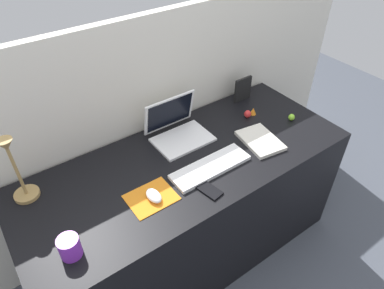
{
  "coord_description": "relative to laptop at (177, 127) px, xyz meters",
  "views": [
    {
      "loc": [
        -0.74,
        -1.07,
        1.91
      ],
      "look_at": [
        0.03,
        0.0,
        0.83
      ],
      "focal_mm": 32.75,
      "sensor_mm": 36.0,
      "label": 1
    }
  ],
  "objects": [
    {
      "name": "ground_plane",
      "position": [
        -0.07,
        -0.2,
        -0.79
      ],
      "size": [
        6.0,
        6.0,
        0.0
      ],
      "primitive_type": "plane",
      "color": "#474C56"
    },
    {
      "name": "back_wall",
      "position": [
        -0.07,
        0.19,
        -0.12
      ],
      "size": [
        2.91,
        0.05,
        1.35
      ],
      "primitive_type": "cube",
      "color": "silver",
      "rests_on": "ground_plane"
    },
    {
      "name": "desk",
      "position": [
        -0.07,
        -0.2,
        -0.42
      ],
      "size": [
        1.71,
        0.69,
        0.74
      ],
      "primitive_type": "cube",
      "color": "black",
      "rests_on": "ground_plane"
    },
    {
      "name": "laptop",
      "position": [
        0.0,
        0.0,
        0.0
      ],
      "size": [
        0.3,
        0.26,
        0.21
      ],
      "color": "white",
      "rests_on": "desk"
    },
    {
      "name": "keyboard",
      "position": [
        -0.01,
        -0.31,
        -0.04
      ],
      "size": [
        0.41,
        0.13,
        0.02
      ],
      "primitive_type": "cube",
      "color": "white",
      "rests_on": "desk"
    },
    {
      "name": "mousepad",
      "position": [
        -0.34,
        -0.31,
        -0.05
      ],
      "size": [
        0.21,
        0.17,
        0.0
      ],
      "primitive_type": "cube",
      "color": "orange",
      "rests_on": "desk"
    },
    {
      "name": "mouse",
      "position": [
        -0.34,
        -0.32,
        -0.03
      ],
      "size": [
        0.06,
        0.1,
        0.03
      ],
      "primitive_type": "ellipsoid",
      "color": "white",
      "rests_on": "mousepad"
    },
    {
      "name": "cell_phone",
      "position": [
        -0.11,
        -0.42,
        -0.05
      ],
      "size": [
        0.09,
        0.14,
        0.01
      ],
      "primitive_type": "cube",
      "rotation": [
        0.0,
        0.0,
        0.19
      ],
      "color": "black",
      "rests_on": "desk"
    },
    {
      "name": "desk_lamp",
      "position": [
        -0.79,
        0.0,
        0.12
      ],
      "size": [
        0.11,
        0.14,
        0.35
      ],
      "color": "#A5844C",
      "rests_on": "desk"
    },
    {
      "name": "notebook_pad",
      "position": [
        0.33,
        -0.3,
        -0.04
      ],
      "size": [
        0.2,
        0.26,
        0.02
      ],
      "primitive_type": "cube",
      "rotation": [
        0.0,
        0.0,
        -0.15
      ],
      "color": "silver",
      "rests_on": "desk"
    },
    {
      "name": "picture_frame",
      "position": [
        0.53,
        0.07,
        0.02
      ],
      "size": [
        0.12,
        0.02,
        0.15
      ],
      "primitive_type": "cube",
      "color": "black",
      "rests_on": "desk"
    },
    {
      "name": "coffee_mug",
      "position": [
        -0.73,
        -0.38,
        -0.01
      ],
      "size": [
        0.08,
        0.08,
        0.09
      ],
      "primitive_type": "cylinder",
      "color": "purple",
      "rests_on": "desk"
    },
    {
      "name": "toy_figurine_red",
      "position": [
        0.43,
        -0.09,
        -0.03
      ],
      "size": [
        0.04,
        0.04,
        0.05
      ],
      "primitive_type": "ellipsoid",
      "color": "red",
      "rests_on": "desk"
    },
    {
      "name": "toy_figurine_lime",
      "position": [
        0.61,
        -0.26,
        -0.03
      ],
      "size": [
        0.04,
        0.04,
        0.04
      ],
      "primitive_type": "ellipsoid",
      "color": "#8CDB33",
      "rests_on": "desk"
    },
    {
      "name": "toy_figurine_orange",
      "position": [
        0.48,
        -0.09,
        -0.03
      ],
      "size": [
        0.04,
        0.04,
        0.04
      ],
      "primitive_type": "cone",
      "color": "orange",
      "rests_on": "desk"
    }
  ]
}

